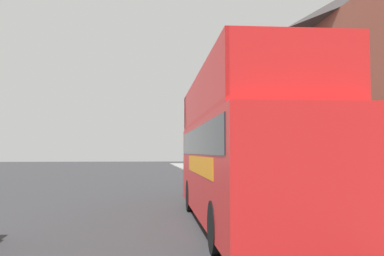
# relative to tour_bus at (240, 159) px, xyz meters

# --- Properties ---
(ground_plane) EXTENTS (144.00, 144.00, 0.00)m
(ground_plane) POSITION_rel_tour_bus_xyz_m (-3.32, 11.77, -1.81)
(ground_plane) COLOR #333335
(sidewalk) EXTENTS (3.49, 108.00, 0.14)m
(sidewalk) POSITION_rel_tour_bus_xyz_m (3.38, 8.77, -1.74)
(sidewalk) COLOR gray
(sidewalk) RESTS_ON ground_plane
(brick_terrace_rear) EXTENTS (6.00, 16.46, 10.25)m
(brick_terrace_rear) POSITION_rel_tour_bus_xyz_m (8.13, 8.18, 3.31)
(brick_terrace_rear) COLOR brown
(brick_terrace_rear) RESTS_ON ground_plane
(tour_bus) EXTENTS (2.65, 10.74, 4.03)m
(tour_bus) POSITION_rel_tour_bus_xyz_m (0.00, 0.00, 0.00)
(tour_bus) COLOR red
(tour_bus) RESTS_ON ground_plane
(parked_car_ahead_of_bus) EXTENTS (1.85, 4.11, 1.44)m
(parked_car_ahead_of_bus) POSITION_rel_tour_bus_xyz_m (0.54, 7.92, -1.13)
(parked_car_ahead_of_bus) COLOR maroon
(parked_car_ahead_of_bus) RESTS_ON ground_plane
(lamp_post_second) EXTENTS (0.35, 0.35, 4.82)m
(lamp_post_second) POSITION_rel_tour_bus_xyz_m (2.26, 3.72, 1.64)
(lamp_post_second) COLOR black
(lamp_post_second) RESTS_ON sidewalk
(lamp_post_third) EXTENTS (0.35, 0.35, 4.87)m
(lamp_post_third) POSITION_rel_tour_bus_xyz_m (2.12, 11.72, 1.67)
(lamp_post_third) COLOR black
(lamp_post_third) RESTS_ON sidewalk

